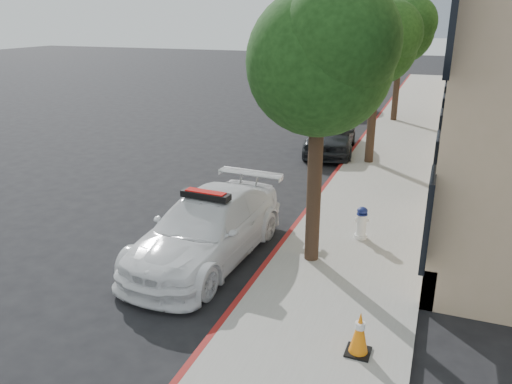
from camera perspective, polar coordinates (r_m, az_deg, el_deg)
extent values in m
plane|color=black|center=(13.56, -3.44, -2.50)|extent=(120.00, 120.00, 0.00)
cube|color=gray|center=(22.08, 16.10, 5.71)|extent=(3.20, 50.00, 0.15)
cube|color=maroon|center=(22.25, 12.14, 6.14)|extent=(0.12, 50.00, 0.15)
cylinder|color=black|center=(10.26, 6.66, 0.72)|extent=(0.30, 0.30, 3.30)
sphere|color=#143310|center=(9.75, 7.24, 14.47)|extent=(2.80, 2.80, 2.80)
sphere|color=#143310|center=(9.35, 9.37, 16.61)|extent=(2.24, 2.24, 2.24)
sphere|color=#143310|center=(10.16, 5.62, 13.03)|extent=(2.10, 2.10, 2.10)
cylinder|color=black|center=(17.91, 13.12, 8.33)|extent=(0.30, 0.30, 3.19)
sphere|color=#143310|center=(17.62, 13.74, 15.98)|extent=(2.60, 2.60, 2.60)
sphere|color=#143310|center=(17.25, 15.08, 17.14)|extent=(2.08, 2.08, 2.08)
sphere|color=#143310|center=(17.98, 12.65, 15.16)|extent=(1.95, 1.95, 1.95)
cylinder|color=black|center=(25.75, 15.77, 11.68)|extent=(0.30, 0.30, 3.41)
sphere|color=#143310|center=(25.56, 16.31, 17.24)|extent=(3.00, 3.00, 3.00)
sphere|color=#143310|center=(25.21, 17.28, 18.04)|extent=(2.40, 2.40, 2.40)
sphere|color=#143310|center=(25.90, 15.50, 16.67)|extent=(2.25, 2.25, 2.25)
imported|color=white|center=(10.94, -5.63, -4.15)|extent=(2.27, 5.00, 1.42)
cube|color=black|center=(10.65, -5.77, -0.36)|extent=(1.11, 0.34, 0.14)
cube|color=#A50A07|center=(10.63, -5.78, -0.06)|extent=(0.91, 0.27, 0.06)
imported|color=black|center=(19.70, 8.55, 6.69)|extent=(2.36, 4.66, 1.52)
imported|color=#161C37|center=(28.11, 9.99, 10.29)|extent=(1.80, 4.19, 1.34)
cylinder|color=white|center=(11.99, 11.85, -4.96)|extent=(0.30, 0.30, 0.09)
cylinder|color=white|center=(11.87, 11.95, -3.62)|extent=(0.22, 0.22, 0.51)
ellipsoid|color=navy|center=(11.75, 12.07, -2.09)|extent=(0.24, 0.24, 0.17)
cylinder|color=white|center=(11.83, 11.99, -3.11)|extent=(0.33, 0.20, 0.09)
cylinder|color=white|center=(11.83, 11.99, -3.11)|extent=(0.15, 0.19, 0.09)
cube|color=black|center=(8.28, 11.57, -17.46)|extent=(0.39, 0.39, 0.03)
cone|color=orange|center=(8.07, 11.76, -15.39)|extent=(0.29, 0.29, 0.70)
cylinder|color=white|center=(8.00, 11.81, -14.71)|extent=(0.16, 0.16, 0.11)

